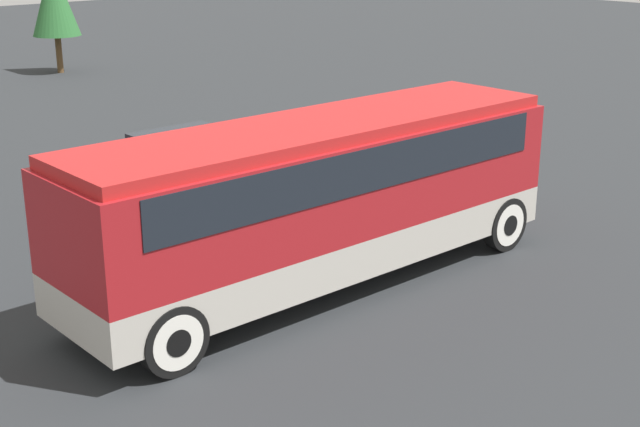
% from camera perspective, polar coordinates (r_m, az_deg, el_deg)
% --- Properties ---
extents(ground_plane, '(120.00, 120.00, 0.00)m').
position_cam_1_polar(ground_plane, '(17.36, 0.00, -4.58)').
color(ground_plane, '#26282B').
extents(tour_bus, '(10.36, 2.65, 3.24)m').
position_cam_1_polar(tour_bus, '(16.75, 0.25, 1.71)').
color(tour_bus, '#B7B2A8').
rests_on(tour_bus, ground_plane).
extents(parked_car_near, '(4.16, 1.80, 1.30)m').
position_cam_1_polar(parked_car_near, '(22.25, -4.44, 2.38)').
color(parked_car_near, navy).
rests_on(parked_car_near, ground_plane).
extents(parked_car_mid, '(4.79, 1.79, 1.27)m').
position_cam_1_polar(parked_car_mid, '(24.73, -8.62, 3.87)').
color(parked_car_mid, maroon).
rests_on(parked_car_mid, ground_plane).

